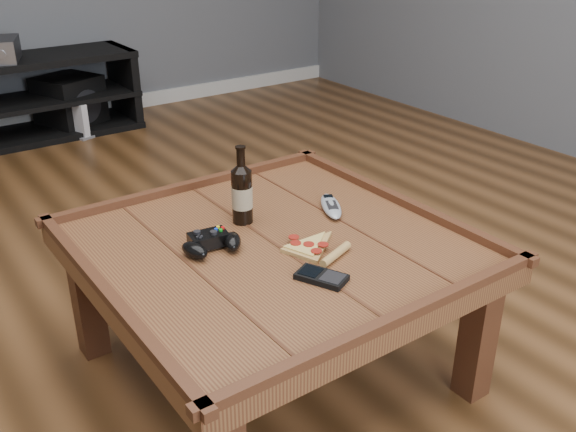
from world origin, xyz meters
TOP-DOWN VIEW (x-y plane):
  - ground at (0.00, 0.00)m, footprint 6.00×6.00m
  - baseboard at (0.00, 2.99)m, footprint 5.00×0.02m
  - coffee_table at (0.00, 0.00)m, footprint 1.03×1.03m
  - media_console at (0.00, 2.75)m, footprint 1.40×0.45m
  - beer_bottle at (0.00, 0.17)m, footprint 0.06×0.06m
  - game_controller at (-0.16, 0.06)m, footprint 0.19×0.14m
  - pizza_slice at (0.06, -0.10)m, footprint 0.21×0.27m
  - smartphone at (-0.01, -0.24)m, footprint 0.12×0.14m
  - remote_control at (0.27, 0.08)m, footprint 0.14×0.19m
  - subwoofer at (0.31, 2.80)m, footprint 0.44×0.44m
  - game_console at (0.28, 2.59)m, footprint 0.15×0.20m

SIDE VIEW (x-z plane):
  - ground at x=0.00m, z-range 0.00..0.00m
  - baseboard at x=0.00m, z-range 0.00..0.10m
  - game_console at x=0.28m, z-range -0.01..0.21m
  - subwoofer at x=0.31m, z-range 0.00..0.34m
  - media_console at x=0.00m, z-range 0.00..0.50m
  - coffee_table at x=0.00m, z-range 0.15..0.63m
  - pizza_slice at x=0.06m, z-range 0.45..0.47m
  - smartphone at x=-0.01m, z-range 0.45..0.47m
  - remote_control at x=0.27m, z-range 0.45..0.48m
  - game_controller at x=-0.16m, z-range 0.45..0.50m
  - beer_bottle at x=0.00m, z-range 0.43..0.67m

